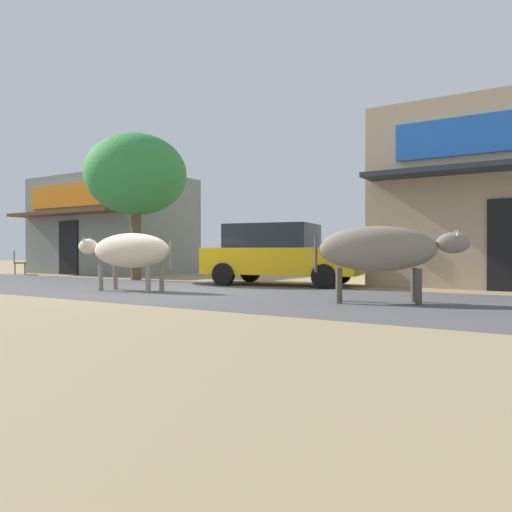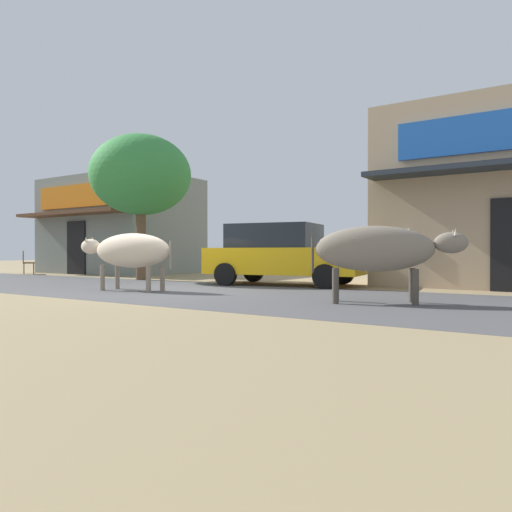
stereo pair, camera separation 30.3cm
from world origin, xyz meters
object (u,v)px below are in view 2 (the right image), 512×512
object	(u,v)px
parked_hatchback_car	(282,254)
pedestrian_by_shop	(408,248)
cafe_chair_near_tree	(27,261)
cow_far_dark	(378,249)
cow_near_brown	(130,251)
roadside_tree	(141,175)

from	to	relation	value
parked_hatchback_car	pedestrian_by_shop	world-z (taller)	pedestrian_by_shop
parked_hatchback_car	cafe_chair_near_tree	xyz separation A→B (m)	(-11.72, -0.17, -0.33)
cow_far_dark	cafe_chair_near_tree	bearing A→B (deg)	169.23
cow_far_dark	cafe_chair_near_tree	size ratio (longest dim) A/B	2.77
cow_near_brown	cow_far_dark	world-z (taller)	cow_far_dark
cow_near_brown	cafe_chair_near_tree	world-z (taller)	cow_near_brown
cow_near_brown	cow_far_dark	xyz separation A→B (m)	(5.68, 0.49, 0.02)
pedestrian_by_shop	parked_hatchback_car	bearing A→B (deg)	-161.74
pedestrian_by_shop	cafe_chair_near_tree	xyz separation A→B (m)	(-14.80, -1.19, -0.48)
roadside_tree	parked_hatchback_car	size ratio (longest dim) A/B	1.05
cow_near_brown	cafe_chair_near_tree	xyz separation A→B (m)	(-9.78, 3.43, -0.40)
pedestrian_by_shop	cafe_chair_near_tree	bearing A→B (deg)	-175.41
parked_hatchback_car	pedestrian_by_shop	bearing A→B (deg)	18.26
roadside_tree	cow_near_brown	bearing A→B (deg)	-46.40
parked_hatchback_car	cafe_chair_near_tree	size ratio (longest dim) A/B	4.77
cow_near_brown	pedestrian_by_shop	bearing A→B (deg)	42.63
cow_near_brown	pedestrian_by_shop	size ratio (longest dim) A/B	1.57
parked_hatchback_car	cow_far_dark	xyz separation A→B (m)	(3.75, -3.11, 0.09)
cow_near_brown	cow_far_dark	distance (m)	5.70
cafe_chair_near_tree	parked_hatchback_car	bearing A→B (deg)	0.83
parked_hatchback_car	cow_near_brown	world-z (taller)	parked_hatchback_car
pedestrian_by_shop	roadside_tree	bearing A→B (deg)	-169.81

